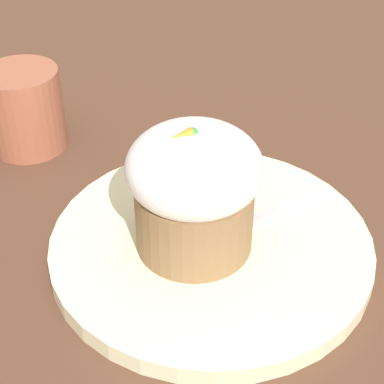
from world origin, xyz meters
The scene contains 5 objects.
ground_plane centered at (0.00, 0.00, 0.00)m, with size 4.00×4.00×0.00m, color #513323.
dessert_plate centered at (0.00, 0.00, 0.01)m, with size 0.26×0.26×0.02m.
carrot_cake centered at (0.01, 0.00, 0.07)m, with size 0.10×0.10×0.11m.
spoon centered at (-0.02, 0.00, 0.02)m, with size 0.14×0.04×0.01m.
coffee_cup centered at (0.10, -0.22, 0.04)m, with size 0.10×0.07×0.08m.
Camera 1 is at (0.16, 0.35, 0.35)m, focal length 60.00 mm.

